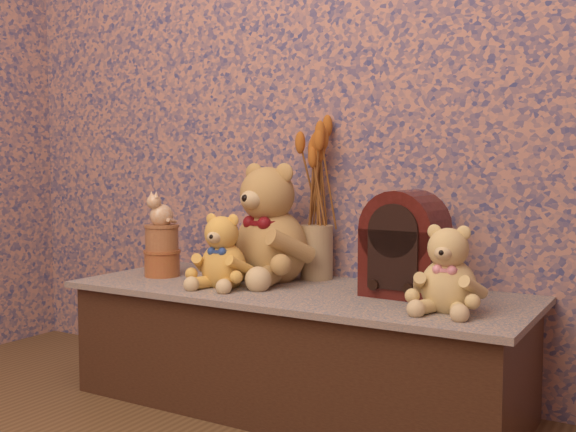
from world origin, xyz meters
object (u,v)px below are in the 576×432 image
object	(u,v)px
teddy_small	(449,265)
biscuit_tin_lower	(162,263)
teddy_large	(271,218)
teddy_medium	(223,247)
cat_figurine	(161,208)
ceramic_vase	(317,252)
cathedral_radio	(405,243)

from	to	relation	value
teddy_small	biscuit_tin_lower	world-z (taller)	teddy_small
teddy_large	teddy_small	bearing A→B (deg)	-6.37
teddy_medium	cat_figurine	size ratio (longest dim) A/B	2.07
biscuit_tin_lower	teddy_medium	bearing A→B (deg)	-10.59
teddy_medium	ceramic_vase	world-z (taller)	teddy_medium
cathedral_radio	biscuit_tin_lower	bearing A→B (deg)	-170.27
cathedral_radio	ceramic_vase	bearing A→B (deg)	163.55
teddy_medium	cat_figurine	bearing A→B (deg)	162.22
teddy_large	cathedral_radio	bearing A→B (deg)	4.70
teddy_small	teddy_large	bearing A→B (deg)	162.89
ceramic_vase	biscuit_tin_lower	size ratio (longest dim) A/B	1.50
teddy_large	biscuit_tin_lower	distance (m)	0.44
teddy_medium	teddy_small	world-z (taller)	teddy_medium
ceramic_vase	cat_figurine	bearing A→B (deg)	-155.21
cathedral_radio	ceramic_vase	xyz separation A→B (m)	(-0.38, 0.14, -0.07)
teddy_medium	ceramic_vase	bearing A→B (deg)	49.79
teddy_large	ceramic_vase	xyz separation A→B (m)	(0.13, 0.10, -0.12)
teddy_medium	cathedral_radio	bearing A→B (deg)	7.98
teddy_small	biscuit_tin_lower	bearing A→B (deg)	175.02
biscuit_tin_lower	teddy_large	bearing A→B (deg)	18.89
teddy_small	cat_figurine	size ratio (longest dim) A/B	2.04
cathedral_radio	biscuit_tin_lower	world-z (taller)	cathedral_radio
cathedral_radio	ceramic_vase	size ratio (longest dim) A/B	1.71
biscuit_tin_lower	cat_figurine	distance (m)	0.20
teddy_small	ceramic_vase	xyz separation A→B (m)	(-0.57, 0.29, -0.03)
teddy_medium	cathedral_radio	world-z (taller)	cathedral_radio
ceramic_vase	cat_figurine	world-z (taller)	cat_figurine
biscuit_tin_lower	cat_figurine	bearing A→B (deg)	0.00
teddy_large	ceramic_vase	size ratio (longest dim) A/B	2.30
teddy_large	biscuit_tin_lower	world-z (taller)	teddy_large
teddy_medium	teddy_small	distance (m)	0.76
biscuit_tin_lower	ceramic_vase	bearing A→B (deg)	24.79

